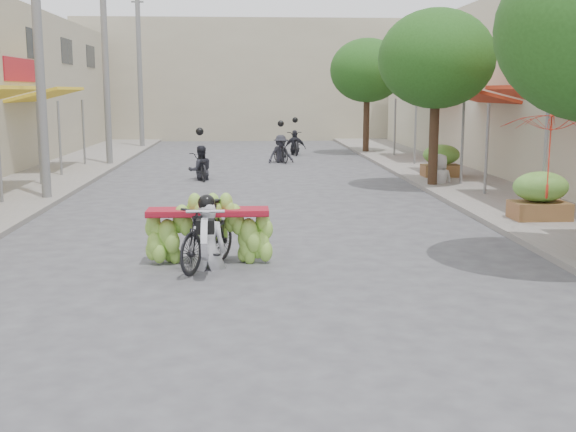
{
  "coord_description": "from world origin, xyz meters",
  "views": [
    {
      "loc": [
        -0.19,
        -7.11,
        2.87
      ],
      "look_at": [
        0.42,
        3.08,
        1.1
      ],
      "focal_mm": 45.0,
      "sensor_mm": 36.0,
      "label": 1
    }
  ],
  "objects": [
    {
      "name": "bg_motorbike_b",
      "position": [
        1.26,
        22.05,
        0.85
      ],
      "size": [
        1.17,
        1.75,
        1.95
      ],
      "color": "black",
      "rests_on": "ground"
    },
    {
      "name": "utility_pole_back",
      "position": [
        -5.4,
        30.0,
        4.03
      ],
      "size": [
        0.6,
        0.24,
        8.0
      ],
      "color": "slate",
      "rests_on": "ground"
    },
    {
      "name": "pedestrian",
      "position": [
        5.72,
        14.4,
        1.0
      ],
      "size": [
        0.92,
        0.6,
        1.75
      ],
      "rotation": [
        0.0,
        0.0,
        3.25
      ],
      "color": "silver",
      "rests_on": "ground"
    },
    {
      "name": "sidewalk_right",
      "position": [
        7.0,
        15.0,
        0.06
      ],
      "size": [
        4.0,
        60.0,
        0.12
      ],
      "primitive_type": "cube",
      "color": "gray",
      "rests_on": "ground"
    },
    {
      "name": "utility_pole_mid",
      "position": [
        -5.4,
        12.0,
        4.03
      ],
      "size": [
        0.6,
        0.24,
        8.0
      ],
      "color": "slate",
      "rests_on": "ground"
    },
    {
      "name": "far_building",
      "position": [
        0.0,
        38.0,
        3.5
      ],
      "size": [
        20.0,
        6.0,
        7.0
      ],
      "primitive_type": "cube",
      "color": "#B1A78C",
      "rests_on": "ground"
    },
    {
      "name": "market_umbrella",
      "position": [
        5.96,
        7.09,
        2.5
      ],
      "size": [
        2.59,
        2.59,
        1.8
      ],
      "rotation": [
        0.0,
        0.0,
        -0.39
      ],
      "color": "red",
      "rests_on": "ground"
    },
    {
      "name": "banana_motorbike",
      "position": [
        -0.81,
        4.6,
        0.69
      ],
      "size": [
        2.2,
        1.95,
        2.06
      ],
      "color": "black",
      "rests_on": "ground"
    },
    {
      "name": "bg_motorbike_a",
      "position": [
        -1.64,
        16.48,
        0.76
      ],
      "size": [
        0.92,
        1.61,
        1.95
      ],
      "color": "black",
      "rests_on": "ground"
    },
    {
      "name": "produce_crate_mid",
      "position": [
        6.2,
        8.0,
        0.71
      ],
      "size": [
        1.2,
        0.88,
        1.16
      ],
      "color": "brown",
      "rests_on": "ground"
    },
    {
      "name": "ground",
      "position": [
        0.0,
        0.0,
        0.0
      ],
      "size": [
        120.0,
        120.0,
        0.0
      ],
      "primitive_type": "plane",
      "color": "#525257",
      "rests_on": "ground"
    },
    {
      "name": "sidewalk_left",
      "position": [
        -7.0,
        15.0,
        0.06
      ],
      "size": [
        4.0,
        60.0,
        0.12
      ],
      "primitive_type": "cube",
      "color": "gray",
      "rests_on": "ground"
    },
    {
      "name": "utility_pole_far",
      "position": [
        -5.4,
        21.0,
        4.03
      ],
      "size": [
        0.6,
        0.24,
        8.0
      ],
      "color": "slate",
      "rests_on": "ground"
    },
    {
      "name": "street_tree_far",
      "position": [
        5.4,
        26.0,
        3.78
      ],
      "size": [
        3.4,
        3.4,
        5.25
      ],
      "color": "#3A2719",
      "rests_on": "ground"
    },
    {
      "name": "street_tree_mid",
      "position": [
        5.4,
        14.0,
        3.78
      ],
      "size": [
        3.4,
        3.4,
        5.25
      ],
      "color": "#3A2719",
      "rests_on": "ground"
    },
    {
      "name": "bg_motorbike_c",
      "position": [
        2.09,
        25.65,
        0.77
      ],
      "size": [
        0.97,
        1.81,
        1.95
      ],
      "color": "black",
      "rests_on": "ground"
    },
    {
      "name": "produce_crate_far",
      "position": [
        6.2,
        16.0,
        0.71
      ],
      "size": [
        1.2,
        0.88,
        1.16
      ],
      "color": "brown",
      "rests_on": "ground"
    }
  ]
}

